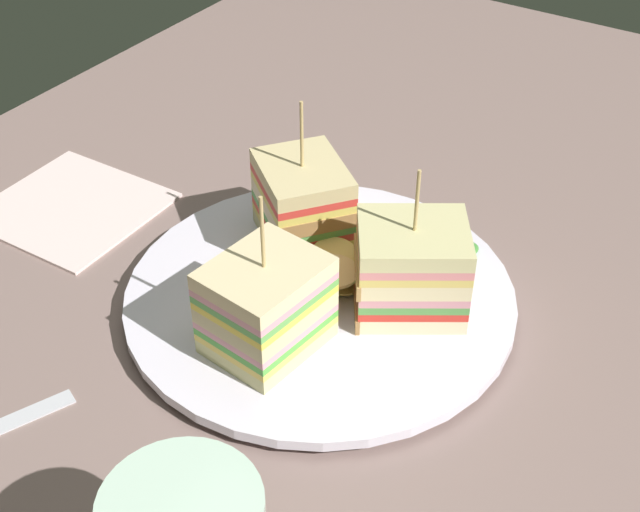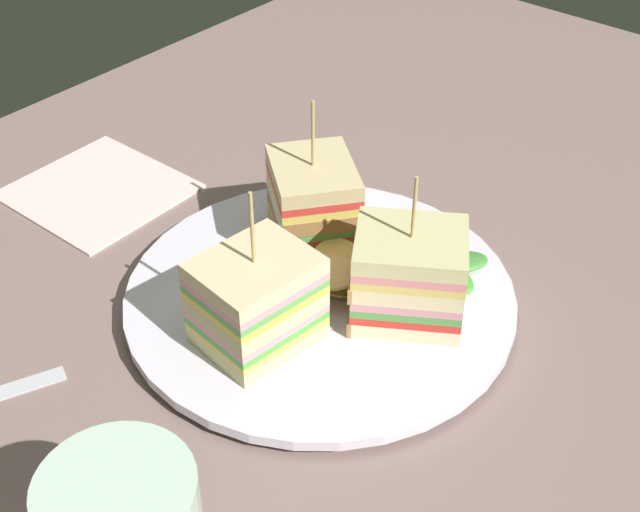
{
  "view_description": "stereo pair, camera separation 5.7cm",
  "coord_description": "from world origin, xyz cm",
  "px_view_note": "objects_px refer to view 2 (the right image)",
  "views": [
    {
      "loc": [
        38.27,
        24.87,
        39.87
      ],
      "look_at": [
        0.0,
        0.0,
        4.35
      ],
      "focal_mm": 49.29,
      "sensor_mm": 36.0,
      "label": 1
    },
    {
      "loc": [
        34.85,
        29.48,
        39.87
      ],
      "look_at": [
        0.0,
        0.0,
        4.35
      ],
      "focal_mm": 49.29,
      "sensor_mm": 36.0,
      "label": 2
    }
  ],
  "objects_px": {
    "sandwich_wedge_0": "(408,276)",
    "napkin": "(98,189)",
    "plate": "(320,297)",
    "chip_pile": "(333,267)",
    "sandwich_wedge_1": "(314,203)",
    "sandwich_wedge_2": "(254,299)"
  },
  "relations": [
    {
      "from": "sandwich_wedge_0",
      "to": "napkin",
      "type": "distance_m",
      "value": 0.29
    },
    {
      "from": "plate",
      "to": "chip_pile",
      "type": "relative_size",
      "value": 3.77
    },
    {
      "from": "sandwich_wedge_1",
      "to": "sandwich_wedge_0",
      "type": "bearing_deg",
      "value": 24.97
    },
    {
      "from": "napkin",
      "to": "sandwich_wedge_2",
      "type": "bearing_deg",
      "value": 77.26
    },
    {
      "from": "sandwich_wedge_1",
      "to": "napkin",
      "type": "relative_size",
      "value": 0.89
    },
    {
      "from": "sandwich_wedge_1",
      "to": "napkin",
      "type": "bearing_deg",
      "value": -126.36
    },
    {
      "from": "plate",
      "to": "chip_pile",
      "type": "distance_m",
      "value": 0.02
    },
    {
      "from": "sandwich_wedge_0",
      "to": "napkin",
      "type": "relative_size",
      "value": 0.84
    },
    {
      "from": "napkin",
      "to": "chip_pile",
      "type": "bearing_deg",
      "value": 95.39
    },
    {
      "from": "sandwich_wedge_2",
      "to": "sandwich_wedge_0",
      "type": "bearing_deg",
      "value": -30.04
    },
    {
      "from": "plate",
      "to": "sandwich_wedge_0",
      "type": "xyz_separation_m",
      "value": [
        -0.02,
        0.06,
        0.04
      ]
    },
    {
      "from": "plate",
      "to": "sandwich_wedge_0",
      "type": "bearing_deg",
      "value": 109.24
    },
    {
      "from": "sandwich_wedge_1",
      "to": "chip_pile",
      "type": "relative_size",
      "value": 1.59
    },
    {
      "from": "sandwich_wedge_0",
      "to": "sandwich_wedge_1",
      "type": "relative_size",
      "value": 0.94
    },
    {
      "from": "chip_pile",
      "to": "napkin",
      "type": "height_order",
      "value": "chip_pile"
    },
    {
      "from": "plate",
      "to": "sandwich_wedge_1",
      "type": "distance_m",
      "value": 0.07
    },
    {
      "from": "plate",
      "to": "sandwich_wedge_1",
      "type": "height_order",
      "value": "sandwich_wedge_1"
    },
    {
      "from": "sandwich_wedge_0",
      "to": "napkin",
      "type": "xyz_separation_m",
      "value": [
        0.03,
        -0.29,
        -0.04
      ]
    },
    {
      "from": "sandwich_wedge_0",
      "to": "chip_pile",
      "type": "xyz_separation_m",
      "value": [
        0.01,
        -0.06,
        -0.02
      ]
    },
    {
      "from": "chip_pile",
      "to": "sandwich_wedge_1",
      "type": "bearing_deg",
      "value": -124.87
    },
    {
      "from": "sandwich_wedge_1",
      "to": "sandwich_wedge_2",
      "type": "relative_size",
      "value": 1.01
    },
    {
      "from": "sandwich_wedge_0",
      "to": "sandwich_wedge_1",
      "type": "distance_m",
      "value": 0.1
    }
  ]
}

